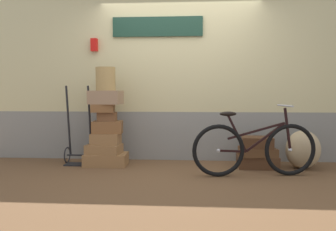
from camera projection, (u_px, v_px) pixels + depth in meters
ground at (178, 173)px, 4.55m from camera, size 8.45×5.20×0.06m
station_building at (181, 68)px, 5.28m from camera, size 6.45×0.74×2.97m
suitcase_0 at (106, 159)px, 4.91m from camera, size 0.64×0.42×0.18m
suitcase_1 at (104, 149)px, 4.90m from camera, size 0.54×0.38×0.14m
suitcase_2 at (106, 139)px, 4.90m from camera, size 0.43×0.28×0.16m
suitcase_3 at (108, 127)px, 4.92m from camera, size 0.46×0.31×0.18m
suitcase_4 at (107, 117)px, 4.90m from camera, size 0.28×0.20×0.14m
suitcase_5 at (103, 108)px, 4.86m from camera, size 0.34×0.25×0.12m
suitcase_6 at (106, 97)px, 4.87m from camera, size 0.50×0.34×0.20m
suitcase_7 at (257, 161)px, 4.80m from camera, size 0.58×0.45×0.18m
suitcase_8 at (258, 152)px, 4.76m from camera, size 0.52×0.43×0.12m
suitcase_9 at (257, 142)px, 4.74m from camera, size 0.47×0.37×0.16m
wicker_basket at (106, 79)px, 4.84m from camera, size 0.29×0.29×0.35m
luggage_trolley at (79, 145)px, 5.02m from camera, size 0.42×0.35×1.19m
burlap_sack at (303, 150)px, 4.70m from camera, size 0.48×0.41×0.55m
bicycle at (254, 149)px, 4.27m from camera, size 1.63×0.46×0.93m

